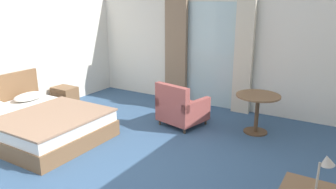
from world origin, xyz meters
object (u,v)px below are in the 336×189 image
(nightstand, at_px, (65,98))
(desk_lamp, at_px, (323,171))
(armchair_by_window, at_px, (181,109))
(round_cafe_table, at_px, (257,104))
(bed, at_px, (37,123))

(nightstand, distance_m, desk_lamp, 5.67)
(armchair_by_window, relative_size, round_cafe_table, 1.16)
(bed, relative_size, nightstand, 4.50)
(armchair_by_window, bearing_deg, nightstand, -171.27)
(bed, height_order, desk_lamp, desk_lamp)
(nightstand, height_order, desk_lamp, desk_lamp)
(desk_lamp, relative_size, armchair_by_window, 0.45)
(bed, bearing_deg, nightstand, 120.71)
(bed, xyz_separation_m, armchair_by_window, (1.85, 1.75, 0.07))
(nightstand, relative_size, desk_lamp, 1.23)
(round_cafe_table, bearing_deg, armchair_by_window, -163.31)
(nightstand, xyz_separation_m, round_cafe_table, (3.96, 0.80, 0.29))
(desk_lamp, height_order, round_cafe_table, desk_lamp)
(desk_lamp, bearing_deg, bed, 171.79)
(round_cafe_table, bearing_deg, nightstand, -168.59)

